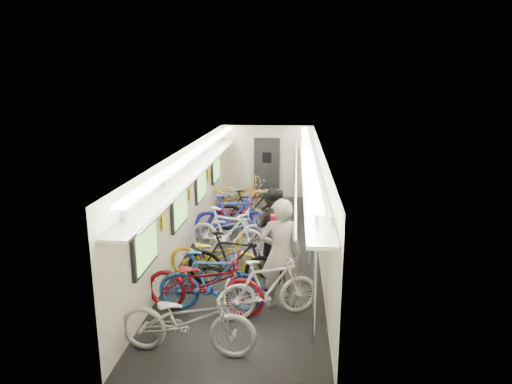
% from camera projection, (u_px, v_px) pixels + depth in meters
% --- Properties ---
extents(train_car_shell, '(10.00, 10.00, 10.00)m').
position_uv_depth(train_car_shell, '(241.00, 174.00, 10.94)').
color(train_car_shell, black).
rests_on(train_car_shell, ground).
extents(bicycle_0, '(2.06, 0.83, 1.06)m').
position_uv_depth(bicycle_0, '(187.00, 320.00, 6.49)').
color(bicycle_0, '#9E9DA2').
rests_on(bicycle_0, ground).
extents(bicycle_1, '(1.83, 0.58, 1.09)m').
position_uv_depth(bicycle_1, '(211.00, 281.00, 7.68)').
color(bicycle_1, '#1A47A1').
rests_on(bicycle_1, ground).
extents(bicycle_2, '(2.16, 1.00, 1.09)m').
position_uv_depth(bicycle_2, '(205.00, 283.00, 7.64)').
color(bicycle_2, maroon).
rests_on(bicycle_2, ground).
extents(bicycle_3, '(1.92, 0.84, 1.12)m').
position_uv_depth(bicycle_3, '(233.00, 261.00, 8.52)').
color(bicycle_3, black).
rests_on(bicycle_3, ground).
extents(bicycle_4, '(1.97, 0.97, 0.99)m').
position_uv_depth(bicycle_4, '(215.00, 256.00, 8.91)').
color(bicycle_4, gold).
rests_on(bicycle_4, ground).
extents(bicycle_5, '(1.94, 1.10, 1.12)m').
position_uv_depth(bicycle_5, '(227.00, 233.00, 10.08)').
color(bicycle_5, silver).
rests_on(bicycle_5, ground).
extents(bicycle_6, '(1.77, 0.69, 0.92)m').
position_uv_depth(bicycle_6, '(229.00, 229.00, 10.64)').
color(bicycle_6, '#9F9EA2').
rests_on(bicycle_6, ground).
extents(bicycle_7, '(1.93, 0.84, 1.12)m').
position_uv_depth(bicycle_7, '(232.00, 217.00, 11.22)').
color(bicycle_7, '#1C26A8').
rests_on(bicycle_7, ground).
extents(bicycle_8, '(1.93, 0.79, 0.99)m').
position_uv_depth(bicycle_8, '(231.00, 217.00, 11.44)').
color(bicycle_8, maroon).
rests_on(bicycle_8, ground).
extents(bicycle_9, '(1.89, 0.93, 1.09)m').
position_uv_depth(bicycle_9, '(251.00, 210.00, 11.93)').
color(bicycle_9, black).
rests_on(bicycle_9, ground).
extents(bicycle_10, '(2.05, 0.88, 1.05)m').
position_uv_depth(bicycle_10, '(238.00, 195.00, 13.57)').
color(bicycle_10, orange).
rests_on(bicycle_10, ground).
extents(bicycle_11, '(1.79, 1.08, 1.04)m').
position_uv_depth(bicycle_11, '(268.00, 288.00, 7.49)').
color(bicycle_11, silver).
rests_on(bicycle_11, ground).
extents(bicycle_12, '(1.98, 1.38, 0.99)m').
position_uv_depth(bicycle_12, '(245.00, 195.00, 13.60)').
color(bicycle_12, slate).
rests_on(bicycle_12, ground).
extents(passenger_near, '(0.75, 0.52, 1.96)m').
position_uv_depth(passenger_near, '(281.00, 254.00, 7.72)').
color(passenger_near, gray).
rests_on(passenger_near, ground).
extents(passenger_mid, '(1.02, 0.92, 1.73)m').
position_uv_depth(passenger_mid, '(273.00, 228.00, 9.43)').
color(passenger_mid, black).
rests_on(passenger_mid, ground).
extents(backpack, '(0.26, 0.14, 0.38)m').
position_uv_depth(backpack, '(278.00, 225.00, 8.30)').
color(backpack, '#A5101E').
rests_on(backpack, passenger_near).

